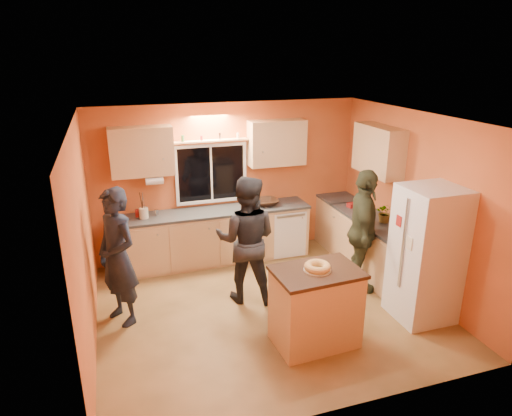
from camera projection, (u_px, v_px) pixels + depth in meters
name	position (u px, v px, depth m)	size (l,w,h in m)	color
ground	(267.00, 308.00, 6.33)	(4.50, 4.50, 0.00)	brown
room_shell	(266.00, 187.00, 6.20)	(4.54, 4.04, 2.61)	#D46836
back_counter	(235.00, 233.00, 7.71)	(4.23, 0.62, 0.90)	tan
right_counter	(373.00, 246.00, 7.20)	(0.62, 1.84, 0.90)	tan
refrigerator	(426.00, 254.00, 5.87)	(0.72, 0.70, 1.80)	silver
island	(315.00, 306.00, 5.44)	(1.04, 0.74, 0.98)	tan
bundt_pastry	(317.00, 267.00, 5.27)	(0.31, 0.31, 0.09)	tan
person_left	(118.00, 257.00, 5.77)	(0.66, 0.44, 1.82)	black
person_center	(246.00, 240.00, 6.30)	(0.88, 0.69, 1.81)	black
person_right	(363.00, 231.00, 6.58)	(1.07, 0.45, 1.83)	#313622
mixing_bowl	(266.00, 202.00, 7.72)	(0.40, 0.40, 0.10)	black
utensil_crock	(144.00, 213.00, 7.10)	(0.14, 0.14, 0.17)	beige
potted_plant	(385.00, 213.00, 6.91)	(0.28, 0.24, 0.31)	gray
red_box	(353.00, 205.00, 7.61)	(0.16, 0.12, 0.07)	maroon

